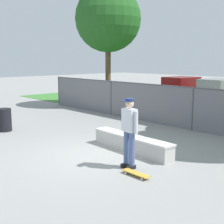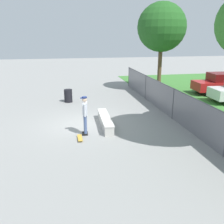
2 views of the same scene
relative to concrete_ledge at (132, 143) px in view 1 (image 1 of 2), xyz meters
The scene contains 9 objects.
ground_plane 1.18m from the concrete_ledge, 113.29° to the right, with size 80.00×80.00×0.00m, color gray.
concrete_ledge is the anchor object (origin of this frame).
skateboarder 1.70m from the concrete_ledge, 47.89° to the right, with size 0.60×0.32×1.84m.
skateboard 2.13m from the concrete_ledge, 42.42° to the right, with size 0.80×0.20×0.09m.
chainlink_fence 3.99m from the concrete_ledge, 96.65° to the left, with size 19.44×0.07×1.74m.
tree_near_left 10.86m from the concrete_ledge, 142.90° to the left, with size 3.85×3.85×7.04m.
car_red 11.80m from the concrete_ledge, 119.15° to the left, with size 2.18×4.29×1.66m.
car_white 10.58m from the concrete_ledge, 106.51° to the left, with size 2.18×4.29×1.66m.
trash_bin 5.63m from the concrete_ledge, 162.30° to the right, with size 0.56×0.56×0.90m, color black.
Camera 1 is at (7.18, -5.82, 2.85)m, focal length 51.48 mm.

